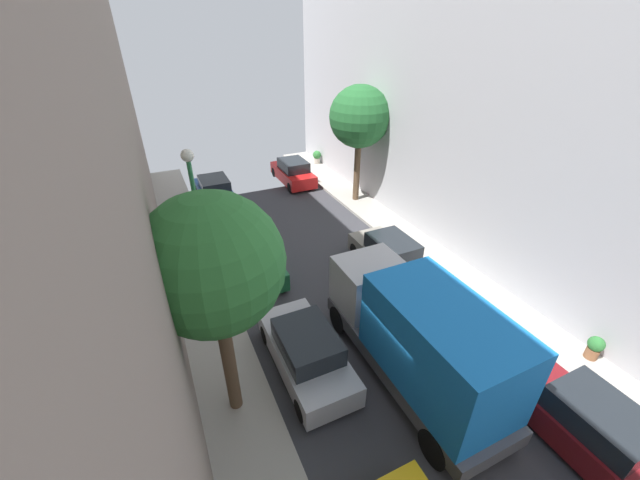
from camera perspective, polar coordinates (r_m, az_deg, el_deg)
ground at (r=12.49m, az=13.14°, el=-19.38°), size 32.00×32.00×0.00m
sidewalk_left at (r=11.06m, az=-10.92°, el=-27.72°), size 2.00×44.00×0.15m
sidewalk_right at (r=15.39m, az=28.53°, el=-11.30°), size 2.00×44.00×0.15m
parked_car_left_3 at (r=11.84m, az=-2.12°, el=-16.66°), size 1.78×4.20×1.57m
parked_car_left_4 at (r=16.09m, az=-10.18°, el=-2.77°), size 1.78×4.20×1.57m
parked_car_left_5 at (r=23.14m, az=-15.74°, el=7.16°), size 1.78×4.20×1.57m
parked_car_right_1 at (r=12.29m, az=35.83°, el=-22.06°), size 1.78×4.20×1.57m
parked_car_right_2 at (r=16.31m, az=10.65°, el=-2.34°), size 1.78×4.20×1.57m
parked_car_right_3 at (r=25.41m, az=-4.13°, el=10.28°), size 1.78×4.20×1.57m
delivery_truck at (r=11.13m, az=14.74°, el=-13.91°), size 2.26×6.60×3.38m
street_tree_0 at (r=8.43m, az=-16.15°, el=-3.73°), size 3.24×3.24×6.32m
street_tree_1 at (r=21.33m, az=6.08°, el=18.12°), size 3.32×3.32×6.49m
potted_plant_1 at (r=28.72m, az=-0.47°, el=12.68°), size 0.61×0.61×0.96m
potted_plant_3 at (r=14.87m, az=36.44°, el=-13.00°), size 0.48×0.48×0.82m
potted_plant_4 at (r=15.31m, az=-20.52°, el=-6.84°), size 0.56×0.56×0.86m
lamp_post at (r=14.21m, az=-18.46°, el=5.63°), size 0.44×0.44×5.57m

